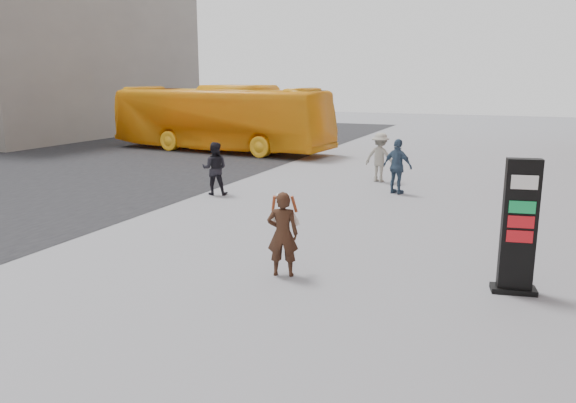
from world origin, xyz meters
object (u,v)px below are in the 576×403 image
at_px(pedestrian_a, 215,169).
at_px(pedestrian_b, 380,157).
at_px(bus, 220,118).
at_px(pedestrian_c, 398,167).
at_px(info_pylon, 519,227).
at_px(woman, 283,233).

bearing_deg(pedestrian_a, pedestrian_b, -154.65).
distance_m(bus, pedestrian_c, 12.67).
relative_size(info_pylon, pedestrian_b, 1.33).
relative_size(woman, pedestrian_a, 0.96).
height_order(woman, pedestrian_b, pedestrian_b).
bearing_deg(bus, pedestrian_a, -145.57).
relative_size(info_pylon, woman, 1.45).
bearing_deg(pedestrian_b, bus, -18.73).
bearing_deg(info_pylon, pedestrian_b, 105.79).
distance_m(bus, pedestrian_b, 10.82).
bearing_deg(info_pylon, woman, -179.76).
distance_m(info_pylon, woman, 4.02).
bearing_deg(pedestrian_a, info_pylon, 129.56).
bearing_deg(pedestrian_a, bus, -81.21).
xyz_separation_m(woman, bus, (-10.03, 15.46, 0.81)).
bearing_deg(info_pylon, pedestrian_a, 139.09).
height_order(pedestrian_a, pedestrian_b, pedestrian_b).
distance_m(woman, bus, 18.45).
height_order(info_pylon, pedestrian_c, info_pylon).
bearing_deg(pedestrian_a, pedestrian_c, -175.75).
bearing_deg(woman, pedestrian_b, -103.60).
distance_m(bus, pedestrian_a, 10.89).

